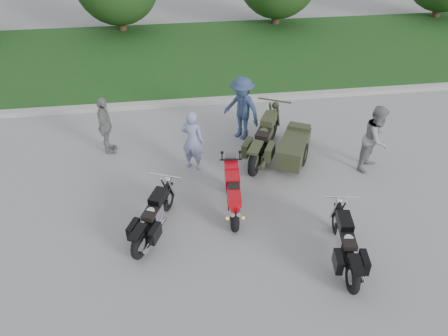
{
  "coord_description": "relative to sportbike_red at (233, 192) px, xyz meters",
  "views": [
    {
      "loc": [
        -1.21,
        -6.54,
        6.31
      ],
      "look_at": [
        -0.12,
        1.24,
        0.8
      ],
      "focal_mm": 35.0,
      "sensor_mm": 36.0,
      "label": 1
    }
  ],
  "objects": [
    {
      "name": "cruiser_sidecar",
      "position": [
        1.51,
        1.78,
        -0.05
      ],
      "size": [
        1.91,
        2.39,
        0.99
      ],
      "rotation": [
        0.0,
        0.0,
        -0.47
      ],
      "color": "black",
      "rests_on": "ground"
    },
    {
      "name": "ground",
      "position": [
        0.0,
        -0.73,
        -0.52
      ],
      "size": [
        80.0,
        80.0,
        0.0
      ],
      "primitive_type": "plane",
      "color": "gray",
      "rests_on": "ground"
    },
    {
      "name": "cruiser_right",
      "position": [
        1.88,
        -1.79,
        -0.11
      ],
      "size": [
        0.49,
        2.06,
        0.8
      ],
      "rotation": [
        0.0,
        0.0,
        -0.16
      ],
      "color": "black",
      "rests_on": "ground"
    },
    {
      "name": "person_stripe",
      "position": [
        -0.71,
        1.78,
        0.27
      ],
      "size": [
        0.69,
        0.61,
        1.57
      ],
      "primitive_type": "imported",
      "rotation": [
        0.0,
        0.0,
        2.63
      ],
      "color": "#8188AF",
      "rests_on": "ground"
    },
    {
      "name": "person_grey",
      "position": [
        3.69,
        1.18,
        0.33
      ],
      "size": [
        1.04,
        1.03,
        1.69
      ],
      "primitive_type": "imported",
      "rotation": [
        0.0,
        0.0,
        0.75
      ],
      "color": "gray",
      "rests_on": "ground"
    },
    {
      "name": "person_denim",
      "position": [
        0.72,
        3.08,
        0.37
      ],
      "size": [
        1.25,
        1.3,
        1.78
      ],
      "primitive_type": "imported",
      "rotation": [
        0.0,
        0.0,
        -0.86
      ],
      "color": "navy",
      "rests_on": "ground"
    },
    {
      "name": "cruiser_left",
      "position": [
        -1.72,
        -0.51,
        -0.12
      ],
      "size": [
        0.93,
        1.92,
        0.78
      ],
      "rotation": [
        0.0,
        0.0,
        -0.41
      ],
      "color": "black",
      "rests_on": "ground"
    },
    {
      "name": "person_back",
      "position": [
        -2.87,
        2.83,
        0.26
      ],
      "size": [
        0.42,
        0.92,
        1.55
      ],
      "primitive_type": "imported",
      "rotation": [
        0.0,
        0.0,
        1.53
      ],
      "color": "gray",
      "rests_on": "ground"
    },
    {
      "name": "grass_strip",
      "position": [
        0.0,
        9.42,
        -0.45
      ],
      "size": [
        60.0,
        8.0,
        0.14
      ],
      "primitive_type": "cube",
      "color": "#264E1A",
      "rests_on": "ground"
    },
    {
      "name": "curb",
      "position": [
        0.0,
        5.27,
        -0.44
      ],
      "size": [
        60.0,
        0.3,
        0.15
      ],
      "primitive_type": "cube",
      "color": "#A3A099",
      "rests_on": "ground"
    },
    {
      "name": "sportbike_red",
      "position": [
        0.0,
        0.0,
        0.0
      ],
      "size": [
        0.4,
        1.85,
        0.88
      ],
      "rotation": [
        0.0,
        0.0,
        -0.09
      ],
      "color": "black",
      "rests_on": "ground"
    }
  ]
}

